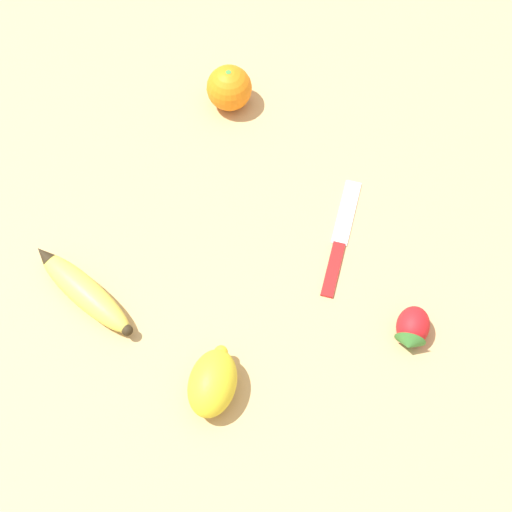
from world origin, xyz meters
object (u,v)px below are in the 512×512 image
Objects in this scene: banana at (84,291)px; paring_knife at (340,241)px; orange at (229,88)px; strawberry at (412,329)px; lemon at (213,383)px.

banana reaches higher than paring_knife.
banana is at bearing 84.63° from orange.
strawberry is 0.16m from paring_knife.
orange is at bearing -67.61° from lemon.
banana is 0.34m from paring_knife.
banana is 1.83× the size of lemon.
orange is (-0.03, -0.37, 0.02)m from banana.
strawberry is at bearing -44.00° from paring_knife.
strawberry reaches higher than paring_knife.
orange is at bearing -77.66° from banana.
strawberry is (-0.40, -0.12, 0.00)m from banana.
lemon is (-0.20, 0.05, 0.01)m from banana.
lemon is (-0.17, 0.41, -0.01)m from orange.
lemon reaches higher than banana.
strawberry is (-0.36, 0.25, -0.01)m from orange.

